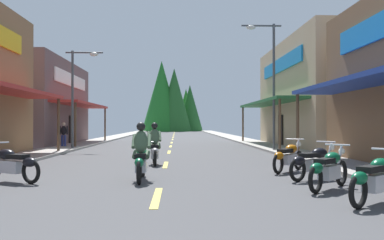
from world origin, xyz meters
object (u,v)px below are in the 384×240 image
(motorcycle_parked_right_3, at_px, (288,156))
(rider_cruising_lead, at_px, (141,156))
(streetlamp_left, at_px, (79,84))
(motorcycle_parked_right_0, at_px, (376,178))
(rider_cruising_trailing, at_px, (154,147))
(motorcycle_parked_right_1, at_px, (329,169))
(motorcycle_parked_right_2, at_px, (314,162))
(pedestrian_browsing, at_px, (64,133))
(streetlamp_right, at_px, (268,70))
(motorcycle_parked_left_3, at_px, (12,163))

(motorcycle_parked_right_3, distance_m, rider_cruising_lead, 4.86)
(streetlamp_left, bearing_deg, motorcycle_parked_right_0, -59.99)
(rider_cruising_trailing, bearing_deg, motorcycle_parked_right_3, -124.57)
(motorcycle_parked_right_0, distance_m, motorcycle_parked_right_1, 1.71)
(motorcycle_parked_right_2, bearing_deg, streetlamp_left, 90.32)
(rider_cruising_lead, bearing_deg, pedestrian_browsing, 21.30)
(streetlamp_right, bearing_deg, motorcycle_parked_right_1, -96.35)
(motorcycle_parked_right_1, relative_size, motorcycle_parked_right_3, 0.96)
(motorcycle_parked_right_0, relative_size, rider_cruising_lead, 0.79)
(streetlamp_left, height_order, rider_cruising_trailing, streetlamp_left)
(motorcycle_parked_right_3, xyz_separation_m, motorcycle_parked_left_3, (-7.83, -2.00, 0.00))
(rider_cruising_trailing, bearing_deg, motorcycle_parked_right_1, -148.87)
(pedestrian_browsing, bearing_deg, motorcycle_parked_right_3, -129.65)
(motorcycle_parked_right_0, bearing_deg, motorcycle_parked_right_3, 52.12)
(motorcycle_parked_right_0, distance_m, pedestrian_browsing, 21.35)
(streetlamp_left, height_order, rider_cruising_lead, streetlamp_left)
(motorcycle_parked_left_3, bearing_deg, streetlamp_right, -98.90)
(streetlamp_left, relative_size, rider_cruising_lead, 2.69)
(streetlamp_left, bearing_deg, motorcycle_parked_right_3, -50.62)
(streetlamp_right, xyz_separation_m, rider_cruising_trailing, (-5.76, -6.63, -3.78))
(streetlamp_left, distance_m, streetlamp_right, 10.86)
(motorcycle_parked_right_0, bearing_deg, motorcycle_parked_right_1, 58.54)
(motorcycle_parked_right_2, relative_size, motorcycle_parked_right_3, 1.05)
(motorcycle_parked_right_1, bearing_deg, motorcycle_parked_right_0, -128.20)
(motorcycle_parked_left_3, xyz_separation_m, rider_cruising_lead, (3.35, 0.13, 0.17))
(motorcycle_parked_right_3, bearing_deg, motorcycle_parked_left_3, 144.00)
(streetlamp_right, height_order, motorcycle_parked_right_1, streetlamp_right)
(motorcycle_parked_right_2, xyz_separation_m, rider_cruising_trailing, (-4.58, 4.33, 0.17))
(streetlamp_left, xyz_separation_m, motorcycle_parked_right_3, (9.24, -11.25, -3.31))
(rider_cruising_lead, relative_size, rider_cruising_trailing, 1.00)
(streetlamp_left, xyz_separation_m, motorcycle_parked_right_0, (9.51, -16.46, -3.31))
(streetlamp_left, bearing_deg, pedestrian_browsing, 125.57)
(motorcycle_parked_right_1, height_order, rider_cruising_trailing, rider_cruising_trailing)
(streetlamp_right, bearing_deg, motorcycle_parked_left_3, -129.67)
(streetlamp_right, distance_m, motorcycle_parked_right_0, 14.91)
(motorcycle_parked_right_3, height_order, rider_cruising_trailing, rider_cruising_trailing)
(rider_cruising_trailing, bearing_deg, streetlamp_right, -45.73)
(motorcycle_parked_right_1, xyz_separation_m, motorcycle_parked_right_3, (0.01, 3.51, 0.00))
(motorcycle_parked_right_0, distance_m, motorcycle_parked_right_2, 3.37)
(streetlamp_right, bearing_deg, pedestrian_browsing, 161.43)
(streetlamp_right, relative_size, rider_cruising_lead, 3.23)
(motorcycle_parked_right_2, relative_size, rider_cruising_lead, 0.84)
(motorcycle_parked_right_1, distance_m, rider_cruising_lead, 4.77)
(motorcycle_parked_right_2, distance_m, rider_cruising_trailing, 6.31)
(rider_cruising_lead, bearing_deg, motorcycle_parked_right_2, -90.46)
(streetlamp_right, bearing_deg, motorcycle_parked_right_3, -98.70)
(streetlamp_right, bearing_deg, rider_cruising_trailing, -130.96)
(streetlamp_right, distance_m, motorcycle_parked_right_2, 11.71)
(motorcycle_parked_right_2, bearing_deg, rider_cruising_trailing, 101.07)
(motorcycle_parked_right_2, height_order, rider_cruising_trailing, rider_cruising_trailing)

